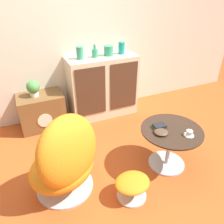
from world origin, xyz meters
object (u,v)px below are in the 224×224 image
bowl (161,132)px  tv_console (42,111)px  vase_inner_right (109,51)px  vase_inner_left (95,53)px  vase_rightmost (121,48)px  vase_leftmost (80,53)px  teacup (189,134)px  book_stack (159,126)px  potted_plant (33,88)px  sideboard (102,86)px  egg_chair (66,160)px  coffee_table (170,141)px  ottoman (132,185)px

bowl → tv_console: bearing=125.6°
vase_inner_right → bowl: size_ratio=0.95×
vase_inner_left → vase_rightmost: vase_inner_left is taller
tv_console → vase_leftmost: (0.64, -0.01, 0.79)m
teacup → book_stack: 0.32m
potted_plant → bowl: 1.83m
sideboard → egg_chair: bearing=-124.6°
vase_leftmost → vase_rightmost: (0.65, -0.00, 0.00)m
vase_inner_left → vase_inner_right: size_ratio=1.27×
vase_inner_right → potted_plant: (-1.13, 0.01, -0.39)m
bowl → book_stack: bearing=65.2°
egg_chair → vase_rightmost: 1.93m
potted_plant → book_stack: size_ratio=1.60×
egg_chair → vase_leftmost: bearing=65.9°
vase_inner_left → coffee_table: bearing=-76.7°
tv_console → book_stack: bearing=-51.2°
tv_console → vase_inner_right: (1.07, -0.01, 0.77)m
coffee_table → vase_inner_left: bearing=103.3°
bowl → sideboard: bearing=93.5°
ottoman → teacup: (0.70, 0.08, 0.36)m
tv_console → book_stack: book_stack is taller
sideboard → teacup: sideboard is taller
ottoman → vase_inner_left: (0.26, 1.67, 0.85)m
coffee_table → book_stack: bearing=139.9°
book_stack → egg_chair: bearing=179.1°
vase_inner_left → potted_plant: bearing=179.5°
sideboard → book_stack: (0.13, -1.34, 0.04)m
ottoman → vase_inner_left: 1.90m
vase_inner_right → book_stack: bearing=-89.1°
bowl → vase_inner_right: bearing=89.0°
egg_chair → vase_inner_left: size_ratio=5.15×
tv_console → ottoman: size_ratio=1.78×
book_stack → vase_leftmost: bearing=108.7°
egg_chair → vase_leftmost: vase_leftmost is taller
sideboard → vase_inner_left: 0.55m
coffee_table → book_stack: size_ratio=4.72×
vase_inner_left → teacup: vase_inner_left is taller
coffee_table → vase_leftmost: (-0.56, 1.44, 0.70)m
potted_plant → bowl: potted_plant is taller
vase_rightmost → potted_plant: vase_rightmost is taller
vase_inner_right → vase_leftmost: bearing=180.0°
ottoman → vase_rightmost: size_ratio=2.02×
teacup → book_stack: (-0.20, 0.25, -0.01)m
vase_leftmost → vase_inner_right: 0.43m
sideboard → vase_inner_left: size_ratio=5.88×
teacup → vase_inner_right: bearing=97.9°
vase_leftmost → teacup: 1.80m
ottoman → vase_inner_right: size_ratio=2.51×
teacup → ottoman: bearing=-173.7°
coffee_table → vase_inner_right: (-0.13, 1.44, 0.69)m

